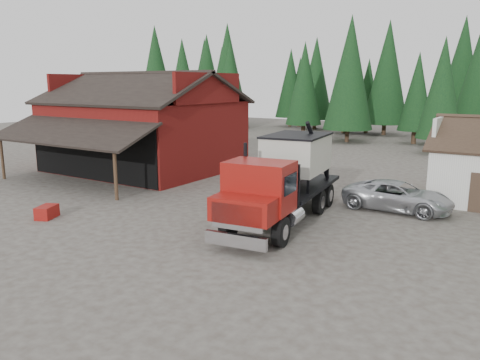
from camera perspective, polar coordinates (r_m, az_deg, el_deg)
The scene contains 9 objects.
ground at distance 21.48m, azimuth -8.67°, elevation -5.55°, with size 120.00×120.00×0.00m, color #453D36.
red_barn at distance 35.46m, azimuth -11.70°, elevation 5.60°, with size 12.80×13.63×7.18m.
conifer_backdrop at distance 59.28m, azimuth 19.17°, elevation 4.96°, with size 76.00×16.00×16.00m, color black, non-canonical shape.
near_pine_a at distance 56.11m, azimuth -6.98°, elevation 11.72°, with size 4.40×4.40×11.40m.
near_pine_b at distance 45.98m, azimuth 23.43°, elevation 10.24°, with size 3.96×3.96×10.40m.
near_pine_d at distance 52.41m, azimuth 13.24°, elevation 12.60°, with size 5.28×5.28×13.40m.
feed_truck at distance 21.55m, azimuth 5.37°, elevation 0.38°, with size 3.83×10.24×4.51m.
silver_car at distance 24.89m, azimuth 18.66°, elevation -1.87°, with size 2.46×5.34×1.48m, color #B6B9BE.
equip_box at distance 24.18m, azimuth -22.48°, elevation -3.62°, with size 0.70×1.10×0.60m, color maroon.
Camera 1 is at (13.63, -15.34, 6.34)m, focal length 35.00 mm.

